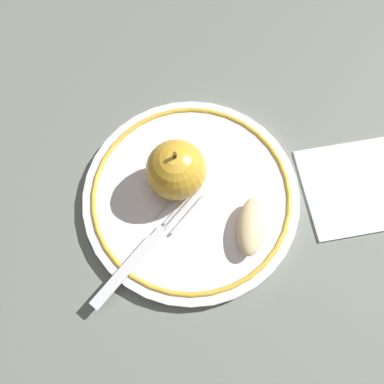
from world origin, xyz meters
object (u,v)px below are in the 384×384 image
at_px(apple_slice_front, 251,226).
at_px(napkin_folded, 368,184).
at_px(plate, 192,201).
at_px(fork, 145,248).
at_px(apple_red_whole, 172,171).

relative_size(apple_slice_front, napkin_folded, 0.43).
bearing_deg(plate, fork, -52.44).
bearing_deg(napkin_folded, plate, -94.83).
bearing_deg(apple_slice_front, plate, -111.31).
distance_m(apple_red_whole, napkin_folded, 0.23).
xyz_separation_m(plate, apple_red_whole, (-0.02, -0.02, 0.04)).
bearing_deg(plate, apple_red_whole, -144.14).
bearing_deg(fork, plate, -2.31).
xyz_separation_m(fork, napkin_folded, (-0.03, 0.27, -0.02)).
distance_m(apple_slice_front, fork, 0.12).
distance_m(plate, apple_slice_front, 0.08).
distance_m(apple_red_whole, fork, 0.09).
height_order(apple_red_whole, napkin_folded, apple_red_whole).
height_order(apple_slice_front, napkin_folded, apple_slice_front).
distance_m(plate, apple_red_whole, 0.05).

